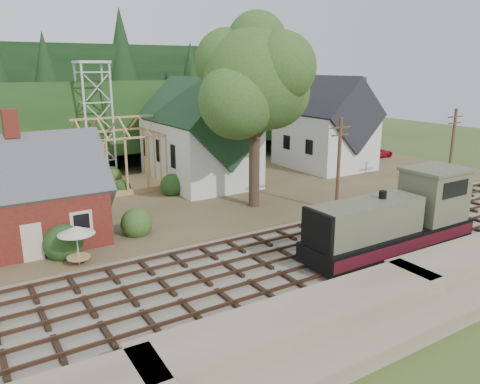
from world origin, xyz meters
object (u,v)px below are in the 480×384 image
locomotive (397,220)px  car_red (377,152)px  patio_set (76,232)px  car_blue (100,222)px

locomotive → car_red: locomotive is taller
locomotive → car_red: size_ratio=2.85×
locomotive → car_red: bearing=43.9°
locomotive → patio_set: size_ratio=5.31×
patio_set → car_red: bearing=18.7°
car_red → patio_set: patio_set is taller
locomotive → patio_set: (-18.22, 8.50, 0.12)m
car_red → patio_set: size_ratio=1.86×
locomotive → patio_set: locomotive is taller
car_red → car_blue: bearing=103.2°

